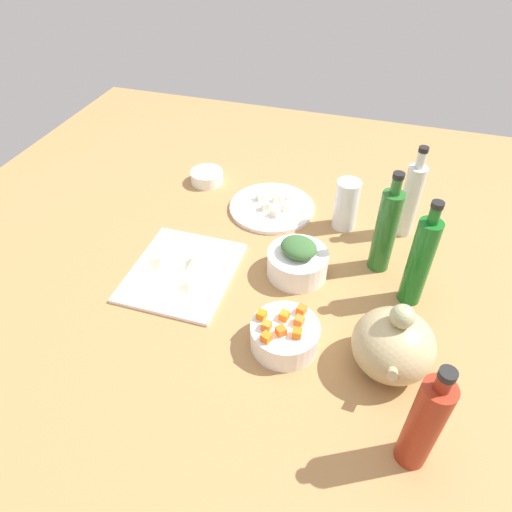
# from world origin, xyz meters

# --- Properties ---
(tabletop) EXTENTS (1.90, 1.90, 0.03)m
(tabletop) POSITION_xyz_m (0.00, 0.00, 0.01)
(tabletop) COLOR #A87A48
(tabletop) RESTS_ON ground
(cutting_board) EXTENTS (0.28, 0.24, 0.01)m
(cutting_board) POSITION_xyz_m (0.06, -0.17, 0.03)
(cutting_board) COLOR white
(cutting_board) RESTS_ON tabletop
(plate_tofu) EXTENTS (0.24, 0.24, 0.01)m
(plate_tofu) POSITION_xyz_m (-0.26, -0.03, 0.04)
(plate_tofu) COLOR white
(plate_tofu) RESTS_ON tabletop
(bowl_greens) EXTENTS (0.15, 0.15, 0.06)m
(bowl_greens) POSITION_xyz_m (-0.02, 0.10, 0.06)
(bowl_greens) COLOR white
(bowl_greens) RESTS_ON tabletop
(bowl_carrots) EXTENTS (0.14, 0.14, 0.06)m
(bowl_carrots) POSITION_xyz_m (0.20, 0.12, 0.06)
(bowl_carrots) COLOR white
(bowl_carrots) RESTS_ON tabletop
(bowl_small_side) EXTENTS (0.10, 0.10, 0.04)m
(bowl_small_side) POSITION_xyz_m (-0.35, -0.27, 0.05)
(bowl_small_side) COLOR white
(bowl_small_side) RESTS_ON tabletop
(teapot) EXTENTS (0.18, 0.16, 0.17)m
(teapot) POSITION_xyz_m (0.19, 0.33, 0.10)
(teapot) COLOR tan
(teapot) RESTS_ON tabletop
(bottle_0) EXTENTS (0.05, 0.05, 0.27)m
(bottle_0) POSITION_xyz_m (-0.11, 0.29, 0.14)
(bottle_0) COLOR #266726
(bottle_0) RESTS_ON tabletop
(bottle_1) EXTENTS (0.05, 0.05, 0.25)m
(bottle_1) POSITION_xyz_m (0.36, 0.39, 0.14)
(bottle_1) COLOR maroon
(bottle_1) RESTS_ON tabletop
(bottle_2) EXTENTS (0.05, 0.05, 0.25)m
(bottle_2) POSITION_xyz_m (-0.27, 0.33, 0.14)
(bottle_2) COLOR silver
(bottle_2) RESTS_ON tabletop
(bottle_3) EXTENTS (0.05, 0.05, 0.27)m
(bottle_3) POSITION_xyz_m (-0.02, 0.36, 0.15)
(bottle_3) COLOR #16661E
(bottle_3) RESTS_ON tabletop
(drinking_glass_0) EXTENTS (0.06, 0.06, 0.14)m
(drinking_glass_0) POSITION_xyz_m (-0.25, 0.18, 0.10)
(drinking_glass_0) COLOR white
(drinking_glass_0) RESTS_ON tabletop
(carrot_cube_0) EXTENTS (0.02, 0.02, 0.02)m
(carrot_cube_0) POSITION_xyz_m (0.18, 0.11, 0.10)
(carrot_cube_0) COLOR orange
(carrot_cube_0) RESTS_ON bowl_carrots
(carrot_cube_1) EXTENTS (0.02, 0.02, 0.02)m
(carrot_cube_1) POSITION_xyz_m (0.21, 0.15, 0.10)
(carrot_cube_1) COLOR orange
(carrot_cube_1) RESTS_ON bowl_carrots
(carrot_cube_2) EXTENTS (0.02, 0.02, 0.02)m
(carrot_cube_2) POSITION_xyz_m (0.21, 0.09, 0.10)
(carrot_cube_2) COLOR orange
(carrot_cube_2) RESTS_ON bowl_carrots
(carrot_cube_3) EXTENTS (0.03, 0.03, 0.02)m
(carrot_cube_3) POSITION_xyz_m (0.22, 0.12, 0.10)
(carrot_cube_3) COLOR orange
(carrot_cube_3) RESTS_ON bowl_carrots
(carrot_cube_4) EXTENTS (0.02, 0.02, 0.02)m
(carrot_cube_4) POSITION_xyz_m (0.19, 0.07, 0.10)
(carrot_cube_4) COLOR orange
(carrot_cube_4) RESTS_ON bowl_carrots
(carrot_cube_5) EXTENTS (0.02, 0.02, 0.02)m
(carrot_cube_5) POSITION_xyz_m (0.18, 0.15, 0.10)
(carrot_cube_5) COLOR orange
(carrot_cube_5) RESTS_ON bowl_carrots
(carrot_cube_6) EXTENTS (0.02, 0.02, 0.02)m
(carrot_cube_6) POSITION_xyz_m (0.15, 0.14, 0.10)
(carrot_cube_6) COLOR orange
(carrot_cube_6) RESTS_ON bowl_carrots
(carrot_cube_7) EXTENTS (0.02, 0.02, 0.02)m
(carrot_cube_7) POSITION_xyz_m (0.24, 0.10, 0.10)
(carrot_cube_7) COLOR orange
(carrot_cube_7) RESTS_ON bowl_carrots
(chopped_greens_mound) EXTENTS (0.11, 0.11, 0.04)m
(chopped_greens_mound) POSITION_xyz_m (-0.02, 0.10, 0.11)
(chopped_greens_mound) COLOR #396333
(chopped_greens_mound) RESTS_ON bowl_greens
(tofu_cube_0) EXTENTS (0.03, 0.03, 0.02)m
(tofu_cube_0) POSITION_xyz_m (-0.30, 0.01, 0.05)
(tofu_cube_0) COLOR #F8E5D0
(tofu_cube_0) RESTS_ON plate_tofu
(tofu_cube_1) EXTENTS (0.03, 0.03, 0.02)m
(tofu_cube_1) POSITION_xyz_m (-0.22, -0.01, 0.05)
(tofu_cube_1) COLOR #F1E2CE
(tofu_cube_1) RESTS_ON plate_tofu
(tofu_cube_2) EXTENTS (0.03, 0.03, 0.02)m
(tofu_cube_2) POSITION_xyz_m (-0.29, -0.03, 0.05)
(tofu_cube_2) COLOR white
(tofu_cube_2) RESTS_ON plate_tofu
(tofu_cube_3) EXTENTS (0.03, 0.03, 0.02)m
(tofu_cube_3) POSITION_xyz_m (-0.24, -0.05, 0.05)
(tofu_cube_3) COLOR #EAF4CD
(tofu_cube_3) RESTS_ON plate_tofu
(tofu_cube_4) EXTENTS (0.03, 0.03, 0.02)m
(tofu_cube_4) POSITION_xyz_m (-0.29, -0.07, 0.05)
(tofu_cube_4) COLOR white
(tofu_cube_4) RESTS_ON plate_tofu
(tofu_cube_5) EXTENTS (0.03, 0.03, 0.02)m
(tofu_cube_5) POSITION_xyz_m (-0.26, 0.01, 0.05)
(tofu_cube_5) COLOR white
(tofu_cube_5) RESTS_ON plate_tofu
(dumpling_0) EXTENTS (0.06, 0.06, 0.03)m
(dumpling_0) POSITION_xyz_m (0.04, -0.15, 0.05)
(dumpling_0) COLOR beige
(dumpling_0) RESTS_ON cutting_board
(dumpling_1) EXTENTS (0.05, 0.05, 0.02)m
(dumpling_1) POSITION_xyz_m (0.11, -0.13, 0.05)
(dumpling_1) COLOR beige
(dumpling_1) RESTS_ON cutting_board
(dumpling_2) EXTENTS (0.05, 0.06, 0.02)m
(dumpling_2) POSITION_xyz_m (0.06, -0.23, 0.05)
(dumpling_2) COLOR beige
(dumpling_2) RESTS_ON cutting_board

